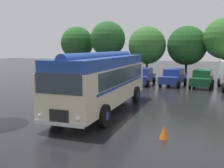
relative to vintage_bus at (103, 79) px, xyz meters
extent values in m
plane|color=black|center=(-0.08, 0.16, -1.89)|extent=(120.00, 120.00, 0.00)
cube|color=beige|center=(0.00, 0.01, -0.29)|extent=(2.71, 10.05, 2.10)
cube|color=#1E3D93|center=(0.00, 0.01, 1.04)|extent=(2.51, 9.85, 0.56)
cylinder|color=#1E3D93|center=(0.00, 0.01, 1.30)|extent=(0.80, 9.51, 0.60)
cube|color=#2D3842|center=(1.26, 0.34, 0.28)|extent=(0.21, 8.00, 0.84)
cube|color=#2D3842|center=(-1.27, 0.28, 0.28)|extent=(0.21, 8.00, 0.84)
cube|color=#1E3D93|center=(1.26, 0.24, -0.26)|extent=(0.20, 8.20, 0.12)
cube|color=#1E3D93|center=(-1.27, 0.18, -0.26)|extent=(0.20, 8.20, 0.12)
cube|color=#2D3842|center=(0.11, -5.00, 0.38)|extent=(2.20, 0.08, 0.88)
cube|color=black|center=(0.11, -5.01, -0.99)|extent=(0.90, 0.08, 0.56)
cube|color=silver|center=(0.11, -5.03, -1.32)|extent=(2.38, 0.15, 0.16)
sphere|color=white|center=(1.01, -5.00, -1.02)|extent=(0.22, 0.22, 0.22)
sphere|color=white|center=(-0.79, -5.04, -1.02)|extent=(0.22, 0.22, 0.22)
cylinder|color=black|center=(1.36, -3.06, -1.34)|extent=(0.30, 1.11, 1.10)
cylinder|color=#1E3D93|center=(1.36, -3.06, -1.34)|extent=(0.33, 0.39, 0.39)
cylinder|color=black|center=(-1.23, -3.12, -1.34)|extent=(0.30, 1.11, 1.10)
cylinder|color=#1E3D93|center=(-1.23, -3.12, -1.34)|extent=(0.33, 0.39, 0.39)
cylinder|color=black|center=(1.24, 2.94, -1.34)|extent=(0.30, 1.11, 1.10)
cylinder|color=#1E3D93|center=(1.24, 2.94, -1.34)|extent=(0.33, 0.39, 0.39)
cylinder|color=black|center=(-1.36, 2.88, -1.34)|extent=(0.30, 1.11, 1.10)
cylinder|color=#1E3D93|center=(-1.36, 2.88, -1.34)|extent=(0.33, 0.39, 0.39)
cube|color=navy|center=(-3.51, 11.67, -1.22)|extent=(2.18, 4.37, 0.70)
cube|color=navy|center=(-3.49, 11.82, -0.55)|extent=(1.74, 2.34, 0.64)
cube|color=#2D3842|center=(-2.74, 11.73, -0.55)|extent=(0.25, 1.92, 0.50)
cube|color=#2D3842|center=(-4.25, 11.91, -0.55)|extent=(0.25, 1.92, 0.50)
cylinder|color=black|center=(-2.79, 10.28, -1.57)|extent=(0.27, 0.66, 0.64)
cylinder|color=black|center=(-4.54, 10.48, -1.57)|extent=(0.27, 0.66, 0.64)
cylinder|color=black|center=(-2.48, 12.86, -1.57)|extent=(0.27, 0.66, 0.64)
cylinder|color=black|center=(-4.23, 13.07, -1.57)|extent=(0.27, 0.66, 0.64)
cube|color=navy|center=(-0.50, 11.49, -1.22)|extent=(1.77, 4.23, 0.70)
cube|color=navy|center=(-0.49, 11.64, -0.55)|extent=(1.53, 2.21, 0.64)
cube|color=#2D3842|center=(0.26, 11.62, -0.55)|extent=(0.06, 1.93, 0.50)
cube|color=#2D3842|center=(-1.25, 11.65, -0.55)|extent=(0.06, 1.93, 0.50)
cylinder|color=black|center=(0.36, 10.17, -1.57)|extent=(0.21, 0.64, 0.64)
cylinder|color=black|center=(-1.40, 10.20, -1.57)|extent=(0.21, 0.64, 0.64)
cylinder|color=black|center=(0.41, 12.77, -1.57)|extent=(0.21, 0.64, 0.64)
cylinder|color=black|center=(-1.35, 12.80, -1.57)|extent=(0.21, 0.64, 0.64)
cube|color=navy|center=(2.49, 11.93, -1.22)|extent=(2.26, 4.39, 0.70)
cube|color=navy|center=(2.51, 12.08, -0.55)|extent=(1.78, 2.37, 0.64)
cube|color=#2D3842|center=(3.26, 11.98, -0.55)|extent=(0.29, 1.92, 0.50)
cube|color=#2D3842|center=(1.76, 12.18, -0.55)|extent=(0.29, 1.92, 0.50)
cylinder|color=black|center=(3.18, 10.52, -1.57)|extent=(0.29, 0.66, 0.64)
cylinder|color=black|center=(1.44, 10.76, -1.57)|extent=(0.29, 0.66, 0.64)
cylinder|color=black|center=(3.54, 13.10, -1.57)|extent=(0.29, 0.66, 0.64)
cylinder|color=black|center=(1.79, 13.34, -1.57)|extent=(0.29, 0.66, 0.64)
cube|color=#144C28|center=(5.18, 11.77, -1.22)|extent=(2.01, 4.31, 0.70)
cube|color=#144C28|center=(5.19, 11.92, -0.55)|extent=(1.65, 2.29, 0.64)
cube|color=#2D3842|center=(5.94, 11.86, -0.55)|extent=(0.17, 1.93, 0.50)
cube|color=#2D3842|center=(4.43, 11.97, -0.55)|extent=(0.17, 1.93, 0.50)
cylinder|color=black|center=(5.96, 10.40, -1.57)|extent=(0.25, 0.65, 0.64)
cylinder|color=black|center=(4.20, 10.53, -1.57)|extent=(0.25, 0.65, 0.64)
cylinder|color=black|center=(6.15, 13.00, -1.57)|extent=(0.25, 0.65, 0.64)
cylinder|color=black|center=(4.40, 13.13, -1.57)|extent=(0.25, 0.65, 0.64)
cylinder|color=black|center=(6.99, 9.36, -1.49)|extent=(0.30, 0.82, 0.80)
cylinder|color=black|center=(6.72, 12.92, -1.49)|extent=(0.30, 0.82, 0.80)
cylinder|color=#4C3823|center=(-10.79, 16.85, -0.53)|extent=(0.34, 0.34, 2.74)
sphere|color=#235623|center=(-10.79, 16.85, 2.44)|extent=(4.26, 4.26, 4.26)
sphere|color=#235623|center=(-10.77, 17.21, 2.67)|extent=(2.78, 2.78, 2.78)
cylinder|color=#4C3823|center=(-6.10, 16.04, -0.31)|extent=(0.25, 0.25, 3.17)
sphere|color=#235623|center=(-6.10, 16.04, 2.88)|extent=(4.28, 4.28, 4.28)
sphere|color=#235623|center=(-6.57, 16.08, 2.73)|extent=(2.42, 2.42, 2.42)
cylinder|color=#4C3823|center=(-1.19, 16.12, -0.72)|extent=(0.28, 0.28, 2.35)
sphere|color=#336B28|center=(-1.19, 16.12, 2.09)|extent=(4.35, 4.35, 4.35)
sphere|color=#336B28|center=(-1.02, 15.73, 2.02)|extent=(2.94, 2.94, 2.94)
cylinder|color=#4C3823|center=(3.23, 16.85, -0.75)|extent=(0.28, 0.28, 2.28)
sphere|color=#1E4C1E|center=(3.23, 16.85, 2.05)|extent=(4.44, 4.44, 4.44)
sphere|color=#1E4C1E|center=(2.81, 16.62, 2.36)|extent=(3.02, 3.02, 3.02)
cylinder|color=#4C3823|center=(7.10, 16.11, -0.36)|extent=(0.26, 0.26, 3.06)
cone|color=orange|center=(4.27, -3.66, -1.62)|extent=(0.36, 0.36, 0.55)
camera|label=1|loc=(5.99, -14.17, 1.87)|focal=42.00mm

